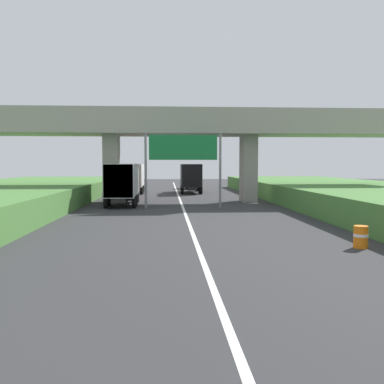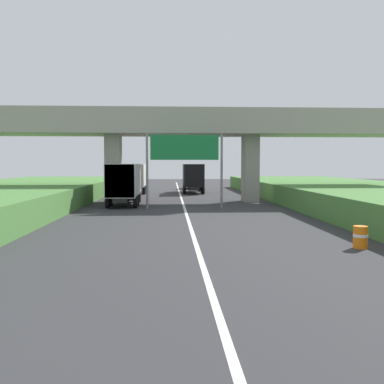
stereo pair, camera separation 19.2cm
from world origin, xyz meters
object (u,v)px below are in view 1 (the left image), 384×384
truck_silver (123,182)px  truck_white (133,177)px  overhead_highway_sign (183,153)px  construction_barrel_3 (361,237)px  truck_black (191,177)px  car_yellow (188,183)px  car_red (127,190)px

truck_silver → truck_white: bearing=91.2°
overhead_highway_sign → construction_barrel_3: overhead_highway_sign is taller
overhead_highway_sign → truck_white: overhead_highway_sign is taller
truck_white → truck_black: (6.78, 0.01, 0.00)m
truck_white → truck_black: 6.78m
car_yellow → construction_barrel_3: car_yellow is taller
truck_white → car_red: truck_white is taller
car_red → overhead_highway_sign: bearing=-61.7°
truck_white → truck_silver: bearing=-88.8°
overhead_highway_sign → car_yellow: (1.75, 26.72, -3.41)m
construction_barrel_3 → car_red: bearing=114.7°
truck_silver → overhead_highway_sign: bearing=-30.4°
car_red → construction_barrel_3: car_red is taller
truck_silver → car_yellow: (6.63, 23.86, -1.08)m
overhead_highway_sign → car_red: (-5.17, 9.59, -3.41)m
overhead_highway_sign → truck_black: size_ratio=0.81×
truck_black → construction_barrel_3: 34.34m
truck_silver → car_yellow: bearing=74.5°
truck_white → construction_barrel_3: size_ratio=8.11×
truck_white → car_yellow: size_ratio=1.78×
car_red → construction_barrel_3: size_ratio=4.56×
overhead_highway_sign → construction_barrel_3: size_ratio=6.53×
truck_silver → car_red: (-0.29, 6.73, -1.08)m
truck_silver → construction_barrel_3: (11.42, -18.70, -1.47)m
car_yellow → construction_barrel_3: 42.83m
construction_barrel_3 → truck_silver: bearing=121.4°
truck_black → truck_silver: same height
overhead_highway_sign → car_red: bearing=118.3°
truck_black → construction_barrel_3: size_ratio=8.11×
overhead_highway_sign → car_yellow: overhead_highway_sign is taller
truck_white → truck_silver: (0.33, -15.25, 0.00)m
car_red → car_yellow: 18.47m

